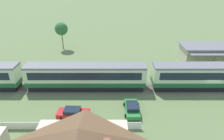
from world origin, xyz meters
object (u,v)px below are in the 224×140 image
parked_car_green (133,108)px  station_building (205,54)px  yard_tree_0 (62,29)px  parked_car_red (74,113)px  passenger_train (151,76)px

parked_car_green → station_building: bearing=-45.6°
station_building → parked_car_green: (-16.88, -16.99, -1.43)m
yard_tree_0 → station_building: bearing=-15.9°
parked_car_red → yard_tree_0: 28.53m
station_building → yard_tree_0: (-32.16, 9.17, 3.15)m
parked_car_green → yard_tree_0: (-15.28, 26.16, 4.58)m
parked_car_green → parked_car_red: parked_car_green is taller
passenger_train → yard_tree_0: bearing=133.6°
parked_car_green → yard_tree_0: 30.64m
parked_car_red → yard_tree_0: (-7.33, 27.19, 4.58)m
station_building → parked_car_green: 23.99m
yard_tree_0 → passenger_train: bearing=-46.4°
passenger_train → yard_tree_0: (-18.80, 19.72, 2.81)m
station_building → parked_car_red: 30.72m
station_building → parked_car_red: size_ratio=2.38×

